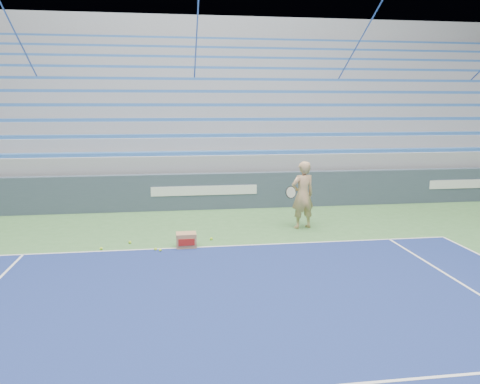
# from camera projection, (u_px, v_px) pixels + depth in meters

# --- Properties ---
(sponsor_barrier) EXTENTS (30.00, 0.32, 1.10)m
(sponsor_barrier) POSITION_uv_depth(u_px,v_px,m) (204.00, 191.00, 14.29)
(sponsor_barrier) COLOR #384656
(sponsor_barrier) RESTS_ON ground
(bleachers) EXTENTS (31.00, 9.15, 7.30)m
(bleachers) POSITION_uv_depth(u_px,v_px,m) (195.00, 124.00, 19.53)
(bleachers) COLOR #94969C
(bleachers) RESTS_ON ground
(tennis_player) EXTENTS (0.97, 0.90, 1.74)m
(tennis_player) POSITION_uv_depth(u_px,v_px,m) (303.00, 195.00, 11.97)
(tennis_player) COLOR tan
(tennis_player) RESTS_ON ground
(ball_box) EXTENTS (0.45, 0.35, 0.33)m
(ball_box) POSITION_uv_depth(u_px,v_px,m) (186.00, 240.00, 10.43)
(ball_box) COLOR #AD7D53
(ball_box) RESTS_ON ground
(tennis_ball_0) EXTENTS (0.07, 0.07, 0.07)m
(tennis_ball_0) POSITION_uv_depth(u_px,v_px,m) (211.00, 239.00, 11.03)
(tennis_ball_0) COLOR #C0EC30
(tennis_ball_0) RESTS_ON ground
(tennis_ball_1) EXTENTS (0.07, 0.07, 0.07)m
(tennis_ball_1) POSITION_uv_depth(u_px,v_px,m) (160.00, 250.00, 10.15)
(tennis_ball_1) COLOR #C0EC30
(tennis_ball_1) RESTS_ON ground
(tennis_ball_2) EXTENTS (0.07, 0.07, 0.07)m
(tennis_ball_2) POSITION_uv_depth(u_px,v_px,m) (130.00, 242.00, 10.74)
(tennis_ball_2) COLOR #C0EC30
(tennis_ball_2) RESTS_ON ground
(tennis_ball_3) EXTENTS (0.07, 0.07, 0.07)m
(tennis_ball_3) POSITION_uv_depth(u_px,v_px,m) (156.00, 249.00, 10.22)
(tennis_ball_3) COLOR #C0EC30
(tennis_ball_3) RESTS_ON ground
(tennis_ball_4) EXTENTS (0.07, 0.07, 0.07)m
(tennis_ball_4) POSITION_uv_depth(u_px,v_px,m) (101.00, 249.00, 10.27)
(tennis_ball_4) COLOR #C0EC30
(tennis_ball_4) RESTS_ON ground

